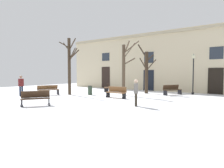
{
  "coord_description": "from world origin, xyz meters",
  "views": [
    {
      "loc": [
        9.17,
        -10.89,
        1.95
      ],
      "look_at": [
        0.0,
        1.89,
        1.08
      ],
      "focal_mm": 31.16,
      "sensor_mm": 36.0,
      "label": 1
    }
  ],
  "objects_px": {
    "bench_far_corner": "(48,90)",
    "bench_back_to_back_left": "(36,98)",
    "tree_foreground": "(70,64)",
    "bench_back_to_back_right": "(116,92)",
    "litter_bin": "(90,90)",
    "bench_by_litter_bin": "(172,90)",
    "streetlamp": "(193,70)",
    "tree_near_facade": "(124,68)",
    "tree_right_of_center": "(146,70)",
    "person_near_bench": "(21,85)",
    "bench_near_center_tree": "(107,88)",
    "person_strolling": "(136,91)"
  },
  "relations": [
    {
      "from": "tree_foreground",
      "to": "bench_by_litter_bin",
      "type": "height_order",
      "value": "tree_foreground"
    },
    {
      "from": "streetlamp",
      "to": "person_near_bench",
      "type": "bearing_deg",
      "value": -139.08
    },
    {
      "from": "tree_near_facade",
      "to": "person_near_bench",
      "type": "height_order",
      "value": "tree_near_facade"
    },
    {
      "from": "tree_right_of_center",
      "to": "person_strolling",
      "type": "bearing_deg",
      "value": -68.75
    },
    {
      "from": "bench_by_litter_bin",
      "to": "litter_bin",
      "type": "bearing_deg",
      "value": 153.14
    },
    {
      "from": "bench_far_corner",
      "to": "bench_back_to_back_left",
      "type": "distance_m",
      "value": 5.66
    },
    {
      "from": "litter_bin",
      "to": "bench_by_litter_bin",
      "type": "distance_m",
      "value": 7.47
    },
    {
      "from": "person_strolling",
      "to": "bench_far_corner",
      "type": "bearing_deg",
      "value": -118.21
    },
    {
      "from": "litter_bin",
      "to": "bench_far_corner",
      "type": "relative_size",
      "value": 0.43
    },
    {
      "from": "streetlamp",
      "to": "bench_far_corner",
      "type": "height_order",
      "value": "streetlamp"
    },
    {
      "from": "bench_near_center_tree",
      "to": "person_near_bench",
      "type": "relative_size",
      "value": 0.91
    },
    {
      "from": "bench_back_to_back_right",
      "to": "bench_near_center_tree",
      "type": "distance_m",
      "value": 5.5
    },
    {
      "from": "bench_back_to_back_right",
      "to": "bench_far_corner",
      "type": "bearing_deg",
      "value": -160.7
    },
    {
      "from": "person_strolling",
      "to": "bench_near_center_tree",
      "type": "bearing_deg",
      "value": -157.23
    },
    {
      "from": "bench_back_to_back_right",
      "to": "person_near_bench",
      "type": "relative_size",
      "value": 0.98
    },
    {
      "from": "bench_near_center_tree",
      "to": "person_near_bench",
      "type": "xyz_separation_m",
      "value": [
        -3.39,
        -7.61,
        0.55
      ]
    },
    {
      "from": "litter_bin",
      "to": "bench_by_litter_bin",
      "type": "bearing_deg",
      "value": 36.18
    },
    {
      "from": "tree_foreground",
      "to": "bench_near_center_tree",
      "type": "bearing_deg",
      "value": 78.41
    },
    {
      "from": "litter_bin",
      "to": "bench_by_litter_bin",
      "type": "height_order",
      "value": "bench_by_litter_bin"
    },
    {
      "from": "bench_back_to_back_left",
      "to": "bench_near_center_tree",
      "type": "distance_m",
      "value": 9.98
    },
    {
      "from": "bench_back_to_back_left",
      "to": "bench_near_center_tree",
      "type": "xyz_separation_m",
      "value": [
        -2.04,
        9.76,
        -0.02
      ]
    },
    {
      "from": "bench_far_corner",
      "to": "bench_back_to_back_left",
      "type": "xyz_separation_m",
      "value": [
        4.1,
        -3.9,
        -0.03
      ]
    },
    {
      "from": "bench_near_center_tree",
      "to": "person_near_bench",
      "type": "height_order",
      "value": "person_near_bench"
    },
    {
      "from": "bench_back_to_back_left",
      "to": "person_near_bench",
      "type": "relative_size",
      "value": 0.92
    },
    {
      "from": "tree_right_of_center",
      "to": "person_near_bench",
      "type": "height_order",
      "value": "tree_right_of_center"
    },
    {
      "from": "bench_by_litter_bin",
      "to": "person_near_bench",
      "type": "distance_m",
      "value": 13.28
    },
    {
      "from": "tree_foreground",
      "to": "streetlamp",
      "type": "relative_size",
      "value": 1.37
    },
    {
      "from": "bench_near_center_tree",
      "to": "person_strolling",
      "type": "relative_size",
      "value": 1.0
    },
    {
      "from": "tree_right_of_center",
      "to": "bench_back_to_back_left",
      "type": "distance_m",
      "value": 10.86
    },
    {
      "from": "bench_back_to_back_left",
      "to": "bench_by_litter_bin",
      "type": "bearing_deg",
      "value": 10.62
    },
    {
      "from": "person_near_bench",
      "to": "person_strolling",
      "type": "relative_size",
      "value": 1.1
    },
    {
      "from": "person_near_bench",
      "to": "tree_right_of_center",
      "type": "bearing_deg",
      "value": -39.44
    },
    {
      "from": "tree_foreground",
      "to": "bench_back_to_back_right",
      "type": "xyz_separation_m",
      "value": [
        4.79,
        0.51,
        -2.33
      ]
    },
    {
      "from": "bench_far_corner",
      "to": "bench_back_to_back_left",
      "type": "relative_size",
      "value": 1.18
    },
    {
      "from": "bench_near_center_tree",
      "to": "tree_foreground",
      "type": "bearing_deg",
      "value": -49.17
    },
    {
      "from": "streetlamp",
      "to": "bench_back_to_back_left",
      "type": "bearing_deg",
      "value": -116.72
    },
    {
      "from": "tree_near_facade",
      "to": "bench_far_corner",
      "type": "relative_size",
      "value": 2.45
    },
    {
      "from": "litter_bin",
      "to": "bench_back_to_back_right",
      "type": "height_order",
      "value": "bench_back_to_back_right"
    },
    {
      "from": "tree_foreground",
      "to": "streetlamp",
      "type": "height_order",
      "value": "tree_foreground"
    },
    {
      "from": "tree_right_of_center",
      "to": "bench_back_to_back_left",
      "type": "height_order",
      "value": "tree_right_of_center"
    },
    {
      "from": "bench_back_to_back_right",
      "to": "person_strolling",
      "type": "relative_size",
      "value": 1.09
    },
    {
      "from": "tree_right_of_center",
      "to": "person_near_bench",
      "type": "xyz_separation_m",
      "value": [
        -7.64,
        -8.34,
        -1.24
      ]
    },
    {
      "from": "bench_back_to_back_right",
      "to": "tree_foreground",
      "type": "bearing_deg",
      "value": -173.03
    },
    {
      "from": "tree_near_facade",
      "to": "bench_by_litter_bin",
      "type": "distance_m",
      "value": 4.85
    },
    {
      "from": "tree_foreground",
      "to": "bench_by_litter_bin",
      "type": "xyz_separation_m",
      "value": [
        7.6,
        5.39,
        -2.32
      ]
    },
    {
      "from": "tree_right_of_center",
      "to": "litter_bin",
      "type": "xyz_separation_m",
      "value": [
        -3.57,
        -4.13,
        -1.81
      ]
    },
    {
      "from": "litter_bin",
      "to": "bench_back_to_back_right",
      "type": "distance_m",
      "value": 3.25
    },
    {
      "from": "streetlamp",
      "to": "bench_near_center_tree",
      "type": "xyz_separation_m",
      "value": [
        -8.17,
        -2.41,
        -1.86
      ]
    },
    {
      "from": "bench_by_litter_bin",
      "to": "tree_foreground",
      "type": "bearing_deg",
      "value": 152.29
    },
    {
      "from": "tree_right_of_center",
      "to": "bench_back_to_back_left",
      "type": "xyz_separation_m",
      "value": [
        -2.21,
        -10.49,
        -1.77
      ]
    }
  ]
}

